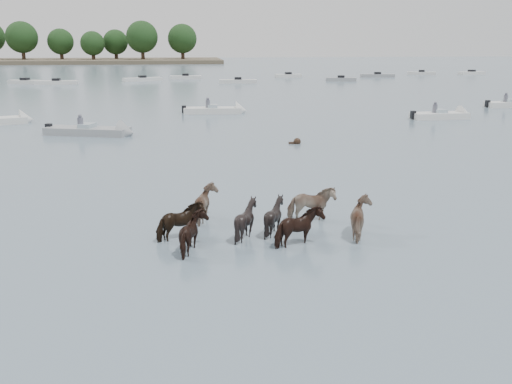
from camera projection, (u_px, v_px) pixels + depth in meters
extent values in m
plane|color=slate|center=(221.00, 230.00, 17.67)|extent=(400.00, 400.00, 0.00)
imported|color=black|center=(180.00, 224.00, 16.75)|extent=(1.62, 1.36, 1.26)
imported|color=gray|center=(208.00, 205.00, 18.57)|extent=(1.39, 1.52, 1.30)
imported|color=black|center=(274.00, 218.00, 17.30)|extent=(1.41, 1.33, 1.26)
imported|color=#85695A|center=(311.00, 205.00, 18.51)|extent=(1.60, 0.80, 1.32)
imported|color=black|center=(195.00, 235.00, 15.77)|extent=(1.26, 1.40, 1.25)
imported|color=black|center=(246.00, 221.00, 16.89)|extent=(1.47, 1.38, 1.31)
imported|color=black|center=(299.00, 229.00, 16.22)|extent=(1.66, 1.32, 1.28)
imported|color=gray|center=(364.00, 220.00, 17.02)|extent=(1.32, 1.47, 1.32)
sphere|color=black|center=(297.00, 142.00, 32.63)|extent=(0.44, 0.44, 0.44)
cube|color=black|center=(293.00, 143.00, 32.63)|extent=(0.50, 0.22, 0.18)
cone|color=silver|center=(27.00, 120.00, 41.19)|extent=(1.39, 1.81, 1.60)
cube|color=gray|center=(88.00, 132.00, 35.72)|extent=(5.60, 3.15, 0.55)
cone|color=gray|center=(127.00, 133.00, 35.26)|extent=(1.34, 1.80, 1.60)
cube|color=#99ADB7|center=(87.00, 126.00, 35.63)|extent=(1.10, 1.31, 0.35)
cube|color=black|center=(49.00, 128.00, 36.14)|extent=(0.44, 0.44, 0.60)
cylinder|color=#595966|center=(80.00, 123.00, 35.53)|extent=(0.36, 0.36, 0.70)
sphere|color=#595966|center=(80.00, 116.00, 35.41)|extent=(0.24, 0.24, 0.24)
cube|color=silver|center=(213.00, 111.00, 46.52)|extent=(4.85, 1.91, 0.55)
cone|color=silver|center=(241.00, 111.00, 46.66)|extent=(1.00, 1.66, 1.60)
cube|color=#99ADB7|center=(213.00, 107.00, 46.43)|extent=(0.87, 1.17, 0.35)
cube|color=black|center=(184.00, 109.00, 46.33)|extent=(0.37, 0.37, 0.60)
cylinder|color=#595966|center=(208.00, 104.00, 46.32)|extent=(0.36, 0.36, 0.70)
sphere|color=#595966|center=(208.00, 99.00, 46.21)|extent=(0.24, 0.24, 0.24)
cube|color=silver|center=(439.00, 116.00, 43.21)|extent=(4.44, 1.83, 0.55)
cone|color=silver|center=(465.00, 115.00, 43.59)|extent=(0.98, 1.65, 1.60)
cube|color=#99ADB7|center=(440.00, 112.00, 43.12)|extent=(0.86, 1.16, 0.35)
cube|color=black|center=(413.00, 115.00, 42.79)|extent=(0.37, 0.37, 0.60)
cylinder|color=#595966|center=(435.00, 109.00, 43.02)|extent=(0.36, 0.36, 0.70)
sphere|color=#595966|center=(435.00, 103.00, 42.90)|extent=(0.24, 0.24, 0.24)
cube|color=silver|center=(509.00, 105.00, 50.92)|extent=(4.30, 1.69, 0.55)
cube|color=#99ADB7|center=(510.00, 101.00, 50.83)|extent=(0.82, 1.14, 0.35)
cube|color=black|center=(488.00, 104.00, 50.58)|extent=(0.36, 0.36, 0.60)
cylinder|color=#595966|center=(506.00, 99.00, 50.73)|extent=(0.36, 0.36, 0.70)
sphere|color=#595966|center=(506.00, 94.00, 50.61)|extent=(0.24, 0.24, 0.24)
cube|color=silver|center=(25.00, 82.00, 78.96)|extent=(4.79, 2.82, 0.60)
cube|color=black|center=(25.00, 80.00, 78.86)|extent=(1.26, 1.26, 0.50)
cube|color=silver|center=(56.00, 83.00, 77.81)|extent=(5.69, 1.52, 0.60)
cube|color=black|center=(56.00, 80.00, 77.71)|extent=(1.00, 1.00, 0.50)
cube|color=silver|center=(142.00, 80.00, 84.44)|extent=(5.92, 3.55, 0.60)
cube|color=black|center=(142.00, 77.00, 84.34)|extent=(1.30, 1.30, 0.50)
cube|color=silver|center=(186.00, 78.00, 89.27)|extent=(5.00, 1.81, 0.60)
cube|color=black|center=(186.00, 75.00, 89.17)|extent=(1.06, 1.06, 0.50)
cube|color=silver|center=(238.00, 82.00, 80.19)|extent=(5.49, 2.05, 0.60)
cube|color=black|center=(238.00, 79.00, 80.09)|extent=(1.10, 1.10, 0.50)
cube|color=silver|center=(288.00, 76.00, 93.33)|extent=(4.39, 1.66, 0.60)
cube|color=black|center=(288.00, 74.00, 93.23)|extent=(1.04, 1.04, 0.50)
cube|color=gray|center=(341.00, 80.00, 84.45)|extent=(4.73, 2.38, 0.60)
cube|color=black|center=(341.00, 77.00, 84.35)|extent=(1.18, 1.18, 0.50)
cube|color=gray|center=(377.00, 76.00, 93.87)|extent=(5.74, 2.19, 0.60)
cube|color=black|center=(377.00, 73.00, 93.77)|extent=(1.12, 1.12, 0.50)
cube|color=silver|center=(421.00, 74.00, 100.60)|extent=(5.14, 3.06, 0.60)
cube|color=black|center=(422.00, 71.00, 100.50)|extent=(1.28, 1.28, 0.50)
cube|color=silver|center=(471.00, 73.00, 101.42)|extent=(5.36, 2.80, 0.60)
cube|color=black|center=(472.00, 71.00, 101.33)|extent=(1.23, 1.23, 0.50)
cylinder|color=#382619|center=(24.00, 56.00, 154.80)|extent=(1.00, 1.00, 3.85)
sphere|color=black|center=(22.00, 37.00, 153.49)|extent=(8.56, 8.56, 8.56)
cylinder|color=#382619|center=(62.00, 57.00, 157.12)|extent=(1.00, 1.00, 3.21)
sphere|color=black|center=(61.00, 42.00, 156.03)|extent=(7.12, 7.12, 7.12)
cylinder|color=#382619|center=(94.00, 58.00, 154.33)|extent=(1.00, 1.00, 2.95)
sphere|color=black|center=(93.00, 43.00, 153.33)|extent=(6.56, 6.56, 6.56)
cylinder|color=#382619|center=(116.00, 57.00, 160.23)|extent=(1.00, 1.00, 3.14)
sphere|color=black|center=(115.00, 42.00, 159.17)|extent=(6.99, 6.99, 6.99)
cylinder|color=#382619|center=(143.00, 56.00, 156.30)|extent=(1.00, 1.00, 3.92)
sphere|color=black|center=(142.00, 37.00, 154.97)|extent=(8.71, 8.71, 8.71)
cylinder|color=#382619|center=(183.00, 56.00, 159.41)|extent=(1.00, 1.00, 3.66)
sphere|color=black|center=(182.00, 39.00, 158.17)|extent=(8.14, 8.14, 8.14)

